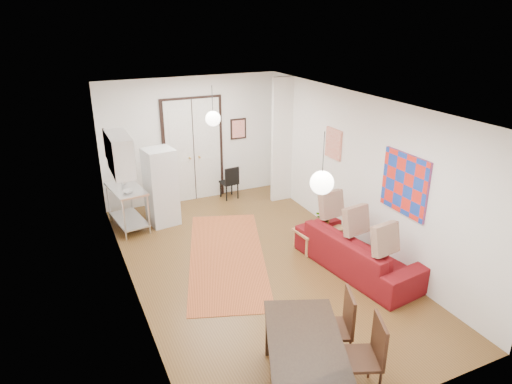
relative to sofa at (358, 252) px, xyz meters
name	(u,v)px	position (x,y,z in m)	size (l,w,h in m)	color
floor	(255,265)	(-1.56, 0.88, -0.35)	(7.00, 7.00, 0.00)	brown
ceiling	(255,103)	(-1.56, 0.88, 2.55)	(4.20, 7.00, 0.02)	white
wall_back	(192,140)	(-1.56, 4.38, 1.10)	(4.20, 0.02, 2.90)	white
wall_front	(397,302)	(-1.56, -2.62, 1.10)	(4.20, 0.02, 2.90)	white
wall_left	(127,211)	(-3.66, 0.88, 1.10)	(0.02, 7.00, 2.90)	white
wall_right	(358,172)	(0.54, 0.88, 1.10)	(0.02, 7.00, 2.90)	white
double_doors	(193,151)	(-1.56, 4.34, 0.85)	(1.44, 0.06, 2.50)	white
stub_partition	(282,141)	(0.29, 3.43, 1.10)	(0.50, 0.10, 2.90)	white
wall_cabinet	(120,154)	(-3.48, 2.38, 1.55)	(0.35, 1.00, 0.70)	white
painting_popart	(405,184)	(0.51, -0.37, 1.30)	(0.05, 1.00, 1.00)	red
painting_abstract	(334,144)	(0.51, 1.68, 1.45)	(0.05, 0.50, 0.60)	beige
poster_back	(238,129)	(-0.41, 4.35, 1.25)	(0.40, 0.03, 0.50)	red
print_left	(107,145)	(-3.63, 2.88, 1.60)	(0.03, 0.44, 0.54)	brown
pendant_back	(213,119)	(-1.56, 2.88, 1.90)	(0.30, 0.30, 0.80)	white
pendant_front	(322,183)	(-1.56, -1.12, 1.90)	(0.30, 0.30, 0.80)	white
kilim_rug	(227,256)	(-1.91, 1.38, -0.34)	(1.35, 3.59, 0.01)	#B6582D
sofa	(358,252)	(0.00, 0.00, 0.00)	(2.39, 0.94, 0.70)	maroon
coffee_table	(319,231)	(-0.18, 0.97, 0.00)	(0.95, 0.57, 0.41)	tan
potted_plant	(324,218)	(-0.08, 0.97, 0.25)	(0.31, 0.36, 0.40)	#356E31
kitchen_counter	(127,202)	(-3.31, 3.39, 0.21)	(0.73, 1.22, 0.88)	silver
bowl	(128,192)	(-3.31, 3.09, 0.56)	(0.21, 0.21, 0.05)	white
soap_bottle	(123,180)	(-3.31, 3.64, 0.62)	(0.08, 0.08, 0.18)	teal
fridge	(161,187)	(-2.61, 3.30, 0.47)	(0.58, 0.58, 1.64)	silver
dining_table	(304,344)	(-2.28, -2.04, 0.37)	(1.33, 1.67, 0.81)	black
dining_chair_near	(327,318)	(-1.68, -1.59, 0.23)	(0.62, 0.74, 1.00)	#3D2313
dining_chair_far	(354,346)	(-1.68, -2.17, 0.23)	(0.62, 0.74, 1.00)	#3D2313
black_side_chair	(228,179)	(-0.81, 4.10, 0.12)	(0.41, 0.41, 0.81)	black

